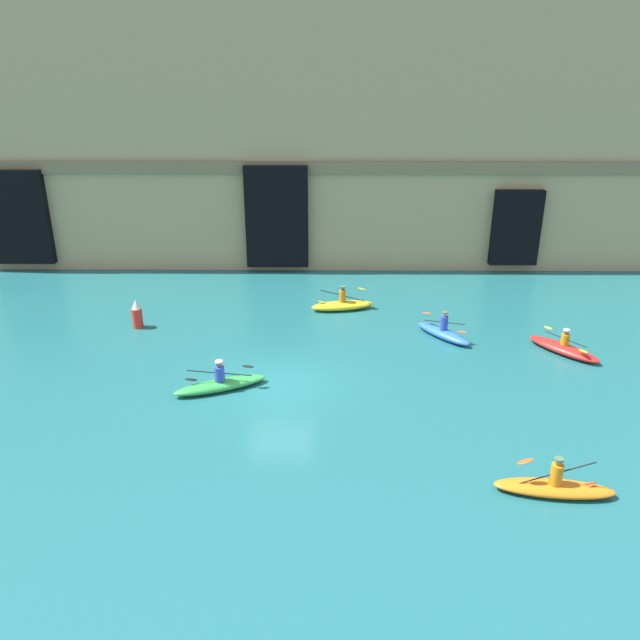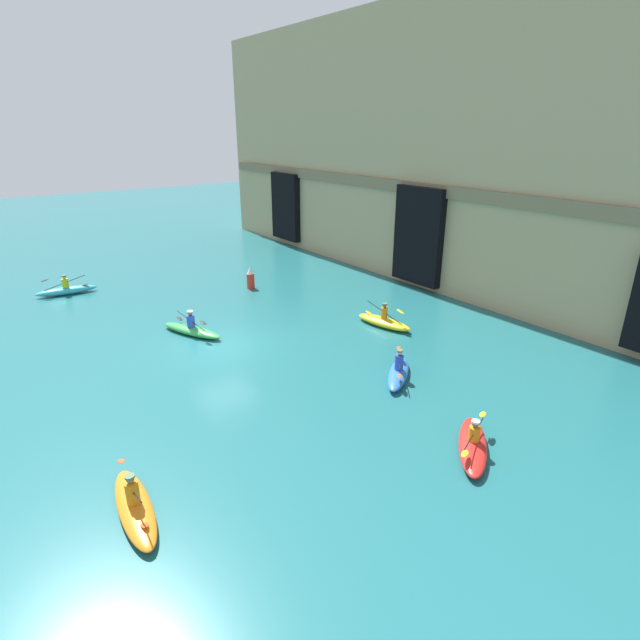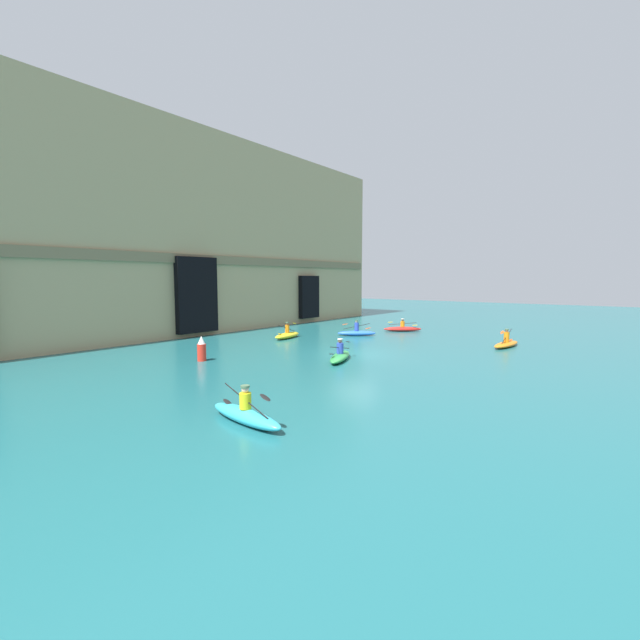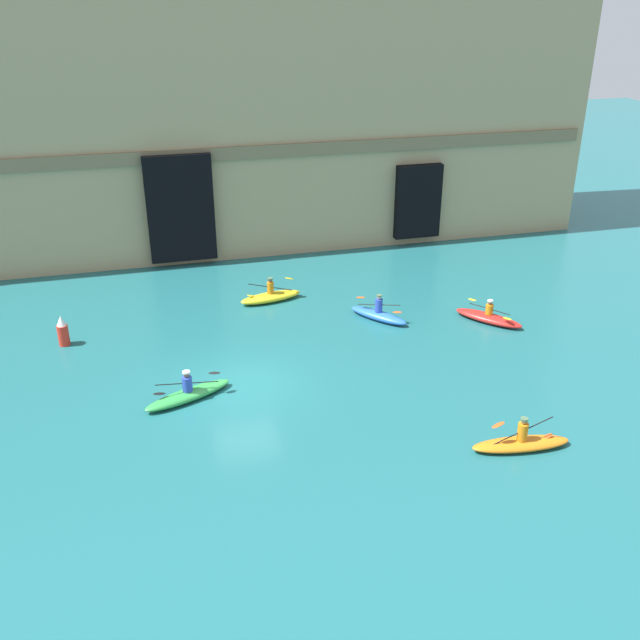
{
  "view_description": "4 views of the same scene",
  "coord_description": "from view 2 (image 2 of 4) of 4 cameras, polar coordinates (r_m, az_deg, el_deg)",
  "views": [
    {
      "loc": [
        1.65,
        -20.09,
        10.88
      ],
      "look_at": [
        1.42,
        4.15,
        0.77
      ],
      "focal_mm": 35.0,
      "sensor_mm": 36.0,
      "label": 1
    },
    {
      "loc": [
        18.48,
        -8.33,
        9.01
      ],
      "look_at": [
        2.13,
        3.72,
        1.05
      ],
      "focal_mm": 28.0,
      "sensor_mm": 36.0,
      "label": 2
    },
    {
      "loc": [
        -20.16,
        -13.16,
        4.23
      ],
      "look_at": [
        2.0,
        3.97,
        1.55
      ],
      "focal_mm": 24.0,
      "sensor_mm": 36.0,
      "label": 3
    },
    {
      "loc": [
        -3.12,
        -22.74,
        13.42
      ],
      "look_at": [
        3.43,
        2.01,
        1.31
      ],
      "focal_mm": 40.0,
      "sensor_mm": 36.0,
      "label": 4
    }
  ],
  "objects": [
    {
      "name": "kayak_blue",
      "position": [
        19.27,
        8.95,
        -5.93
      ],
      "size": [
        2.3,
        2.68,
        1.18
      ],
      "rotation": [
        0.0,
        0.0,
        5.37
      ],
      "color": "blue",
      "rests_on": "ground"
    },
    {
      "name": "marker_buoy",
      "position": [
        29.66,
        -7.94,
        4.74
      ],
      "size": [
        0.45,
        0.45,
        1.31
      ],
      "color": "red",
      "rests_on": "ground"
    },
    {
      "name": "kayak_red",
      "position": [
        15.8,
        17.06,
        -13.44
      ],
      "size": [
        2.56,
        2.88,
        1.04
      ],
      "rotation": [
        0.0,
        0.0,
        2.26
      ],
      "color": "red",
      "rests_on": "ground"
    },
    {
      "name": "kayak_cyan",
      "position": [
        31.83,
        -26.99,
        3.07
      ],
      "size": [
        1.04,
        3.24,
        1.13
      ],
      "rotation": [
        0.0,
        0.0,
        4.59
      ],
      "color": "#33B2C6",
      "rests_on": "ground"
    },
    {
      "name": "kayak_green",
      "position": [
        23.69,
        -14.45,
        -1.05
      ],
      "size": [
        3.37,
        2.02,
        1.15
      ],
      "rotation": [
        0.0,
        0.0,
        3.55
      ],
      "color": "green",
      "rests_on": "ground"
    },
    {
      "name": "ground_plane",
      "position": [
        22.18,
        -11.08,
        -2.99
      ],
      "size": [
        120.0,
        120.0,
        0.0
      ],
      "primitive_type": "plane",
      "color": "#1E6066"
    },
    {
      "name": "cliff_bluff",
      "position": [
        31.8,
        17.56,
        18.08
      ],
      "size": [
        44.97,
        8.16,
        15.42
      ],
      "color": "tan",
      "rests_on": "ground"
    },
    {
      "name": "kayak_orange",
      "position": [
        13.94,
        -20.42,
        -19.31
      ],
      "size": [
        3.28,
        1.13,
        1.14
      ],
      "rotation": [
        0.0,
        0.0,
        6.17
      ],
      "color": "orange",
      "rests_on": "ground"
    },
    {
      "name": "kayak_yellow",
      "position": [
        24.03,
        7.31,
        -0.17
      ],
      "size": [
        3.05,
        1.38,
        1.17
      ],
      "rotation": [
        0.0,
        0.0,
        3.33
      ],
      "color": "yellow",
      "rests_on": "ground"
    }
  ]
}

